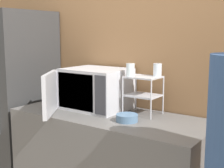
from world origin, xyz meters
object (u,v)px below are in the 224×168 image
at_px(glass_back_right, 157,70).
at_px(microwave, 94,89).
at_px(bowl, 127,118).
at_px(refrigerator, 14,101).
at_px(glass_front_left, 130,70).
at_px(dish_rack, 143,87).

bearing_deg(glass_back_right, microwave, -164.62).
distance_m(bowl, refrigerator, 1.40).
relative_size(glass_front_left, glass_back_right, 1.00).
height_order(microwave, glass_front_left, glass_front_left).
bearing_deg(microwave, glass_back_right, 15.38).
bearing_deg(dish_rack, glass_front_left, -144.43).
height_order(dish_rack, refrigerator, refrigerator).
xyz_separation_m(glass_back_right, bowl, (-0.08, -0.30, -0.32)).
xyz_separation_m(dish_rack, glass_front_left, (-0.08, -0.06, 0.13)).
relative_size(dish_rack, glass_back_right, 3.04).
relative_size(microwave, glass_back_right, 7.62).
distance_m(dish_rack, glass_back_right, 0.17).
bearing_deg(dish_rack, glass_back_right, 34.38).
distance_m(glass_front_left, bowl, 0.38).
distance_m(dish_rack, bowl, 0.31).
xyz_separation_m(microwave, glass_back_right, (0.51, 0.14, 0.18)).
relative_size(microwave, bowl, 4.77).
bearing_deg(bowl, microwave, 159.51).
height_order(microwave, dish_rack, microwave).
bearing_deg(dish_rack, bowl, -88.17).
bearing_deg(glass_back_right, glass_front_left, -145.04).
relative_size(dish_rack, bowl, 1.90).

